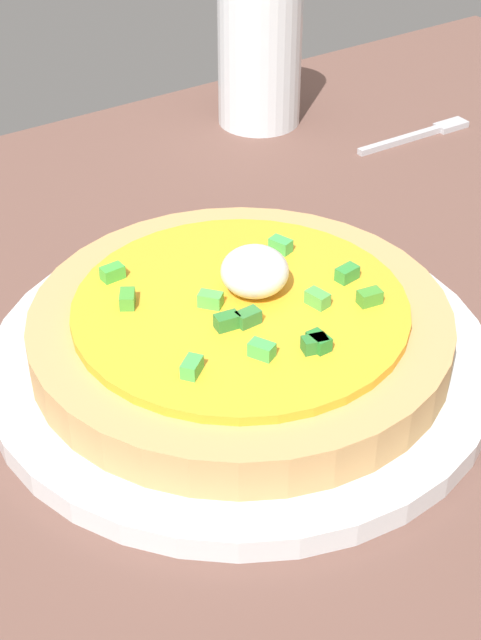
% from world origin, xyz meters
% --- Properties ---
extents(dining_table, '(1.16, 0.64, 0.03)m').
position_xyz_m(dining_table, '(0.00, 0.00, 0.01)').
color(dining_table, brown).
rests_on(dining_table, ground).
extents(plate, '(0.28, 0.28, 0.01)m').
position_xyz_m(plate, '(0.04, -0.04, 0.03)').
color(plate, silver).
rests_on(plate, dining_table).
extents(pizza, '(0.23, 0.23, 0.06)m').
position_xyz_m(pizza, '(0.04, -0.04, 0.05)').
color(pizza, tan).
rests_on(pizza, plate).
extents(cup_far, '(0.07, 0.07, 0.12)m').
position_xyz_m(cup_far, '(0.23, 0.23, 0.08)').
color(cup_far, silver).
rests_on(cup_far, dining_table).
extents(fork, '(0.11, 0.01, 0.00)m').
position_xyz_m(fork, '(0.33, 0.13, 0.03)').
color(fork, '#B7B7BC').
rests_on(fork, dining_table).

